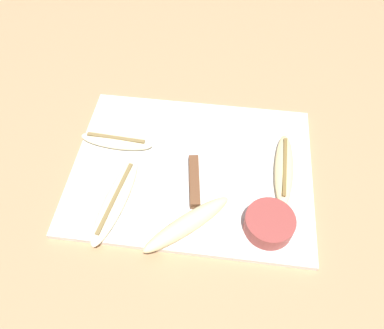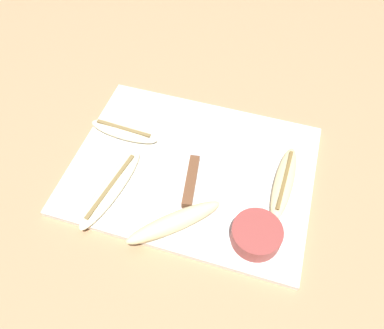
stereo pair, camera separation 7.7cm
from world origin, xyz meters
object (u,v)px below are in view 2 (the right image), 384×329
at_px(banana_bright_far, 124,131).
at_px(banana_pale_long, 111,188).
at_px(knife, 192,174).
at_px(banana_mellow_near, 284,182).
at_px(banana_soft_right, 174,222).
at_px(prep_bowl, 256,235).

xyz_separation_m(banana_bright_far, banana_pale_long, (0.03, -0.14, -0.00)).
height_order(knife, banana_bright_far, banana_bright_far).
bearing_deg(banana_pale_long, banana_mellow_near, 19.22).
distance_m(banana_soft_right, banana_bright_far, 0.26).
relative_size(knife, banana_pale_long, 1.15).
bearing_deg(knife, banana_mellow_near, 1.62).
bearing_deg(banana_pale_long, banana_soft_right, -15.08).
relative_size(banana_soft_right, banana_bright_far, 1.01).
xyz_separation_m(knife, prep_bowl, (0.15, -0.10, 0.01)).
bearing_deg(banana_mellow_near, banana_pale_long, -160.78).
xyz_separation_m(knife, banana_pale_long, (-0.14, -0.08, 0.00)).
distance_m(banana_mellow_near, banana_pale_long, 0.35).
relative_size(banana_soft_right, banana_pale_long, 0.78).
xyz_separation_m(knife, banana_bright_far, (-0.18, 0.06, 0.00)).
bearing_deg(banana_soft_right, banana_pale_long, 164.92).
relative_size(banana_pale_long, prep_bowl, 2.28).
bearing_deg(knife, banana_bright_far, 151.46).
xyz_separation_m(banana_mellow_near, prep_bowl, (-0.03, -0.13, 0.01)).
height_order(banana_soft_right, banana_bright_far, banana_soft_right).
bearing_deg(knife, prep_bowl, -42.21).
bearing_deg(banana_bright_far, banana_soft_right, -45.58).
xyz_separation_m(banana_soft_right, prep_bowl, (0.15, 0.02, 0.00)).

